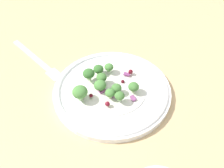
{
  "coord_description": "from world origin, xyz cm",
  "views": [
    {
      "loc": [
        -35.37,
        16.29,
        40.23
      ],
      "look_at": [
        -2.13,
        1.35,
        2.7
      ],
      "focal_mm": 42.29,
      "sensor_mm": 36.0,
      "label": 1
    }
  ],
  "objects_px": {
    "plate": "(112,90)",
    "broccoli_floret_2": "(110,93)",
    "broccoli_floret_1": "(134,87)",
    "fork": "(38,61)",
    "broccoli_floret_0": "(120,96)"
  },
  "relations": [
    {
      "from": "broccoli_floret_0",
      "to": "fork",
      "type": "distance_m",
      "value": 0.23
    },
    {
      "from": "broccoli_floret_2",
      "to": "fork",
      "type": "relative_size",
      "value": 0.11
    },
    {
      "from": "plate",
      "to": "broccoli_floret_1",
      "type": "bearing_deg",
      "value": -127.31
    },
    {
      "from": "plate",
      "to": "broccoli_floret_2",
      "type": "xyz_separation_m",
      "value": [
        -0.02,
        0.01,
        0.02
      ]
    },
    {
      "from": "broccoli_floret_0",
      "to": "fork",
      "type": "xyz_separation_m",
      "value": [
        0.2,
        0.11,
        -0.03
      ]
    },
    {
      "from": "broccoli_floret_0",
      "to": "plate",
      "type": "bearing_deg",
      "value": -2.41
    },
    {
      "from": "broccoli_floret_2",
      "to": "fork",
      "type": "bearing_deg",
      "value": 29.1
    },
    {
      "from": "broccoli_floret_1",
      "to": "broccoli_floret_2",
      "type": "distance_m",
      "value": 0.05
    },
    {
      "from": "broccoli_floret_1",
      "to": "broccoli_floret_0",
      "type": "bearing_deg",
      "value": 108.38
    },
    {
      "from": "broccoli_floret_2",
      "to": "fork",
      "type": "height_order",
      "value": "broccoli_floret_2"
    },
    {
      "from": "plate",
      "to": "broccoli_floret_1",
      "type": "xyz_separation_m",
      "value": [
        -0.03,
        -0.03,
        0.02
      ]
    },
    {
      "from": "plate",
      "to": "broccoli_floret_0",
      "type": "bearing_deg",
      "value": 177.59
    },
    {
      "from": "broccoli_floret_1",
      "to": "fork",
      "type": "height_order",
      "value": "broccoli_floret_1"
    },
    {
      "from": "plate",
      "to": "broccoli_floret_2",
      "type": "relative_size",
      "value": 12.05
    },
    {
      "from": "plate",
      "to": "broccoli_floret_2",
      "type": "distance_m",
      "value": 0.03
    }
  ]
}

